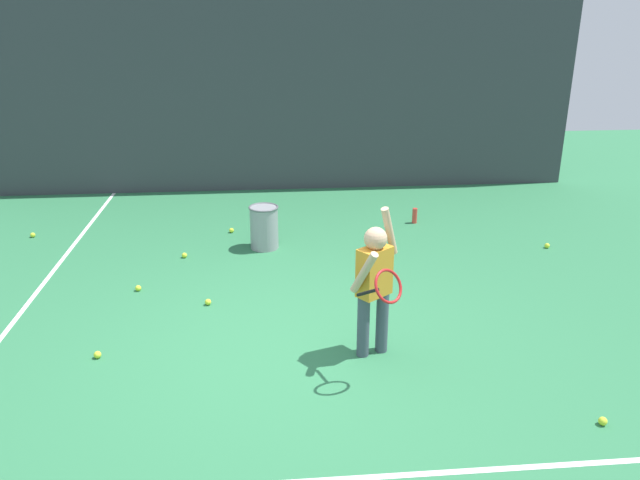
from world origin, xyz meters
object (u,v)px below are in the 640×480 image
object	(u,v)px
tennis_ball_2	(547,246)
tennis_ball_6	(138,288)
ball_hopper	(264,227)
water_bottle	(415,216)
tennis_ball_1	(33,235)
tennis_player	(375,280)
tennis_ball_7	(97,355)
tennis_ball_5	(603,421)
tennis_ball_8	(231,230)
tennis_ball_4	(208,302)
tennis_ball_0	(184,255)

from	to	relation	value
tennis_ball_2	tennis_ball_6	size ratio (longest dim) A/B	1.00
ball_hopper	tennis_ball_2	world-z (taller)	ball_hopper
water_bottle	tennis_ball_1	bearing A→B (deg)	-178.63
tennis_player	water_bottle	world-z (taller)	tennis_player
tennis_ball_2	tennis_ball_7	world-z (taller)	same
tennis_ball_5	tennis_ball_6	xyz separation A→B (m)	(-3.90, 2.71, 0.00)
ball_hopper	tennis_ball_1	size ratio (longest dim) A/B	8.52
tennis_ball_2	tennis_ball_8	bearing A→B (deg)	166.86
water_bottle	tennis_ball_6	xyz separation A→B (m)	(-3.57, -1.99, -0.08)
tennis_ball_5	tennis_ball_7	xyz separation A→B (m)	(-4.01, 1.31, 0.00)
water_bottle	tennis_ball_7	xyz separation A→B (m)	(-3.67, -3.39, -0.08)
tennis_ball_1	tennis_ball_8	world-z (taller)	same
ball_hopper	water_bottle	bearing A→B (deg)	20.19
water_bottle	tennis_ball_2	xyz separation A→B (m)	(1.49, -1.14, -0.08)
tennis_player	tennis_ball_2	world-z (taller)	tennis_player
water_bottle	tennis_ball_4	distance (m)	3.68
water_bottle	tennis_ball_2	size ratio (longest dim) A/B	3.33
tennis_ball_0	tennis_ball_5	xyz separation A→B (m)	(3.50, -3.64, 0.00)
tennis_ball_0	tennis_ball_5	world-z (taller)	same
tennis_ball_1	tennis_ball_2	distance (m)	6.87
tennis_player	tennis_ball_2	xyz separation A→B (m)	(2.70, 2.40, -0.69)
tennis_ball_0	tennis_ball_6	world-z (taller)	same
ball_hopper	water_bottle	xyz separation A→B (m)	(2.17, 0.80, -0.18)
water_bottle	tennis_ball_6	world-z (taller)	water_bottle
tennis_ball_1	tennis_player	bearing A→B (deg)	-39.81
water_bottle	tennis_ball_8	distance (m)	2.63
tennis_ball_4	tennis_ball_8	size ratio (longest dim) A/B	1.00
ball_hopper	tennis_ball_1	bearing A→B (deg)	167.94
tennis_ball_0	tennis_ball_6	bearing A→B (deg)	-113.04
water_bottle	tennis_ball_5	size ratio (longest dim) A/B	3.33
tennis_ball_5	tennis_ball_6	bearing A→B (deg)	145.22
tennis_ball_1	tennis_ball_7	bearing A→B (deg)	-63.39
tennis_ball_0	tennis_ball_1	world-z (taller)	same
tennis_ball_5	tennis_ball_0	bearing A→B (deg)	133.87
tennis_ball_5	tennis_ball_8	bearing A→B (deg)	123.20
water_bottle	tennis_ball_4	bearing A→B (deg)	-139.00
tennis_ball_0	tennis_ball_4	xyz separation A→B (m)	(0.40, -1.35, 0.00)
tennis_ball_2	tennis_ball_8	world-z (taller)	same
water_bottle	tennis_ball_8	xyz separation A→B (m)	(-2.62, -0.18, -0.08)
tennis_player	tennis_ball_0	xyz separation A→B (m)	(-1.95, 2.48, -0.69)
water_bottle	tennis_ball_6	bearing A→B (deg)	-150.81
ball_hopper	tennis_ball_6	distance (m)	1.86
tennis_player	tennis_ball_4	bearing A→B (deg)	107.15
tennis_player	tennis_ball_0	world-z (taller)	tennis_player
ball_hopper	tennis_ball_0	distance (m)	1.07
tennis_ball_2	tennis_ball_0	bearing A→B (deg)	178.97
tennis_ball_7	tennis_ball_6	bearing A→B (deg)	85.69
ball_hopper	tennis_ball_8	distance (m)	0.81
water_bottle	tennis_ball_2	world-z (taller)	water_bottle
tennis_ball_6	tennis_ball_7	bearing A→B (deg)	-94.31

